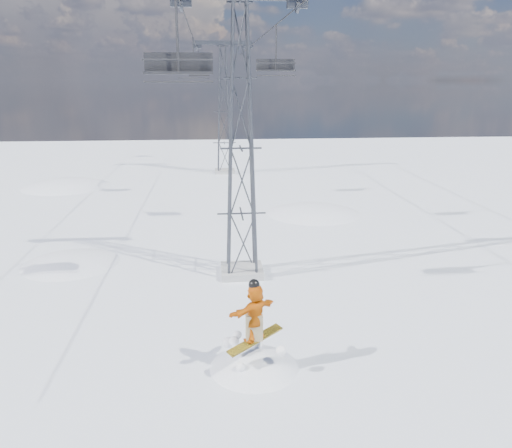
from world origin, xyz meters
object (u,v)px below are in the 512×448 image
object	(u,v)px
lift_tower_far	(224,112)
lift_chair_near	(179,65)
lift_tower_near	(241,149)
snowboarder_jump	(254,414)

from	to	relation	value
lift_tower_far	lift_chair_near	xyz separation A→B (m)	(-2.20, -28.22, 3.16)
lift_tower_near	lift_chair_near	xyz separation A→B (m)	(-2.20, -3.22, 3.16)
lift_tower_far	lift_chair_near	size ratio (longest dim) A/B	4.12
lift_tower_near	lift_tower_far	world-z (taller)	same
lift_tower_near	lift_chair_near	size ratio (longest dim) A/B	4.12
lift_tower_far	snowboarder_jump	bearing A→B (deg)	-90.19
lift_tower_near	lift_chair_near	distance (m)	5.02
lift_tower_far	lift_chair_near	distance (m)	28.48
lift_tower_far	lift_chair_near	world-z (taller)	lift_tower_far
lift_tower_near	lift_chair_near	world-z (taller)	lift_tower_near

